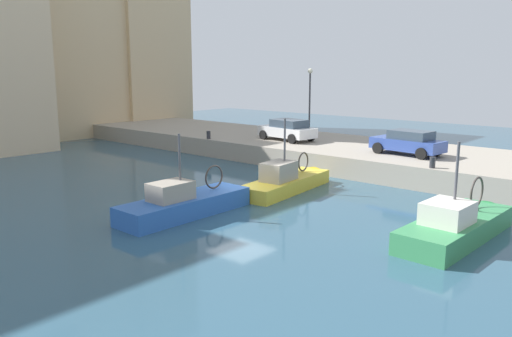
# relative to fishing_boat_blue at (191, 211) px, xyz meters

# --- Properties ---
(water_surface) EXTENTS (80.00, 80.00, 0.00)m
(water_surface) POSITION_rel_fishing_boat_blue_xyz_m (3.13, 0.03, -0.11)
(water_surface) COLOR #2D5166
(water_surface) RESTS_ON ground
(quay_wall) EXTENTS (9.00, 56.00, 1.20)m
(quay_wall) POSITION_rel_fishing_boat_blue_xyz_m (14.63, 0.03, 0.49)
(quay_wall) COLOR #9E9384
(quay_wall) RESTS_ON ground
(fishing_boat_blue) EXTENTS (6.82, 2.05, 4.24)m
(fishing_boat_blue) POSITION_rel_fishing_boat_blue_xyz_m (0.00, 0.00, 0.00)
(fishing_boat_blue) COLOR #2D60B7
(fishing_boat_blue) RESTS_ON ground
(fishing_boat_green) EXTENTS (7.03, 2.30, 4.40)m
(fishing_boat_green) POSITION_rel_fishing_boat_blue_xyz_m (4.41, -9.58, 0.01)
(fishing_boat_green) COLOR #388951
(fishing_boat_green) RESTS_ON ground
(fishing_boat_yellow) EXTENTS (7.07, 2.44, 4.40)m
(fishing_boat_yellow) POSITION_rel_fishing_boat_blue_xyz_m (6.14, -0.46, 0.03)
(fishing_boat_yellow) COLOR gold
(fishing_boat_yellow) RESTS_ON ground
(parked_car_blue) EXTENTS (2.20, 4.16, 1.40)m
(parked_car_blue) POSITION_rel_fishing_boat_blue_xyz_m (13.35, -3.33, 1.81)
(parked_car_blue) COLOR #334C9E
(parked_car_blue) RESTS_ON quay_wall
(parked_car_white) EXTENTS (2.39, 4.21, 1.43)m
(parked_car_white) POSITION_rel_fishing_boat_blue_xyz_m (13.51, 5.44, 1.82)
(parked_car_white) COLOR silver
(parked_car_white) RESTS_ON quay_wall
(mooring_bollard_mid) EXTENTS (0.28, 0.28, 0.55)m
(mooring_bollard_mid) POSITION_rel_fishing_boat_blue_xyz_m (10.48, -5.97, 1.36)
(mooring_bollard_mid) COLOR #2D2D33
(mooring_bollard_mid) RESTS_ON quay_wall
(mooring_bollard_north) EXTENTS (0.28, 0.28, 0.55)m
(mooring_bollard_north) POSITION_rel_fishing_boat_blue_xyz_m (10.48, 10.03, 1.36)
(mooring_bollard_north) COLOR #2D2D33
(mooring_bollard_north) RESTS_ON quay_wall
(quay_streetlamp) EXTENTS (0.36, 0.36, 4.83)m
(quay_streetlamp) POSITION_rel_fishing_boat_blue_xyz_m (16.13, 5.52, 4.34)
(quay_streetlamp) COLOR #38383D
(quay_streetlamp) RESTS_ON quay_wall
(waterfront_building_west_mid) EXTENTS (10.58, 6.54, 23.09)m
(waterfront_building_west_mid) POSITION_rel_fishing_boat_blue_xyz_m (9.12, 27.58, 11.45)
(waterfront_building_west_mid) COLOR #D1B284
(waterfront_building_west_mid) RESTS_ON ground
(waterfront_building_east) EXTENTS (7.66, 7.85, 22.83)m
(waterfront_building_east) POSITION_rel_fishing_boat_blue_xyz_m (17.75, 27.78, 11.32)
(waterfront_building_east) COLOR #D1B284
(waterfront_building_east) RESTS_ON ground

